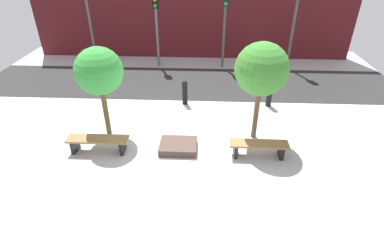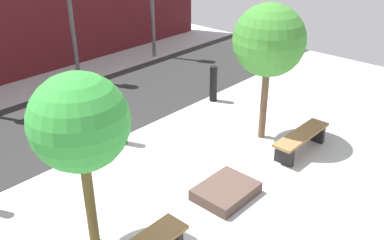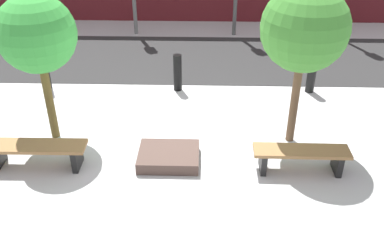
{
  "view_description": "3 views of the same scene",
  "coord_description": "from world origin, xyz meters",
  "views": [
    {
      "loc": [
        0.75,
        -7.81,
        5.36
      ],
      "look_at": [
        0.4,
        -0.5,
        0.97
      ],
      "focal_mm": 28.0,
      "sensor_mm": 36.0,
      "label": 1
    },
    {
      "loc": [
        -5.13,
        -4.43,
        4.76
      ],
      "look_at": [
        -0.04,
        0.19,
        1.3
      ],
      "focal_mm": 40.0,
      "sensor_mm": 36.0,
      "label": 2
    },
    {
      "loc": [
        0.6,
        -6.93,
        4.65
      ],
      "look_at": [
        0.42,
        -0.55,
        0.85
      ],
      "focal_mm": 40.0,
      "sensor_mm": 36.0,
      "label": 3
    }
  ],
  "objects": [
    {
      "name": "planter_bed",
      "position": [
        0.0,
        -0.61,
        0.11
      ],
      "size": [
        1.1,
        0.85,
        0.22
      ],
      "primitive_type": "cube",
      "color": "#4D3A33",
      "rests_on": "ground"
    },
    {
      "name": "bench_right",
      "position": [
        2.33,
        -0.81,
        0.32
      ],
      "size": [
        1.66,
        0.43,
        0.44
      ],
      "rotation": [
        0.0,
        0.0,
        -0.01
      ],
      "color": "black",
      "rests_on": "ground"
    },
    {
      "name": "bollard_center",
      "position": [
        3.15,
        2.31,
        0.49
      ],
      "size": [
        0.2,
        0.2,
        0.97
      ],
      "primitive_type": "cylinder",
      "color": "black",
      "rests_on": "ground"
    },
    {
      "name": "tree_behind_left_bench",
      "position": [
        -2.33,
        0.19,
        2.11
      ],
      "size": [
        1.41,
        1.41,
        2.83
      ],
      "color": "brown",
      "rests_on": "ground"
    },
    {
      "name": "road_strip",
      "position": [
        0.0,
        4.28,
        0.01
      ],
      "size": [
        18.0,
        3.43,
        0.01
      ],
      "primitive_type": "cube",
      "color": "#2A2A2A",
      "rests_on": "ground"
    },
    {
      "name": "bollard_left",
      "position": [
        0.0,
        2.31,
        0.45
      ],
      "size": [
        0.2,
        0.2,
        0.89
      ],
      "primitive_type": "cylinder",
      "color": "black",
      "rests_on": "ground"
    },
    {
      "name": "tree_behind_right_bench",
      "position": [
        2.33,
        0.19,
        2.25
      ],
      "size": [
        1.53,
        1.53,
        3.04
      ],
      "color": "brown",
      "rests_on": "ground"
    },
    {
      "name": "ground_plane",
      "position": [
        0.0,
        0.0,
        0.0
      ],
      "size": [
        18.0,
        18.0,
        0.0
      ],
      "primitive_type": "plane",
      "color": "#B5B5B5"
    }
  ]
}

